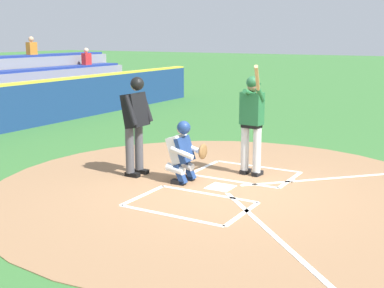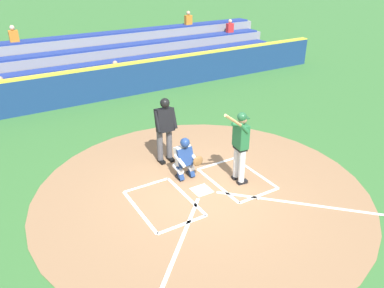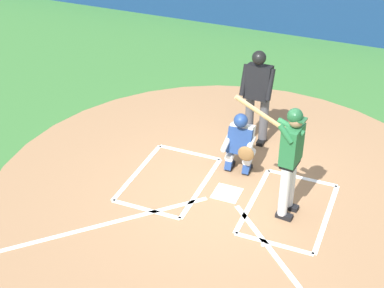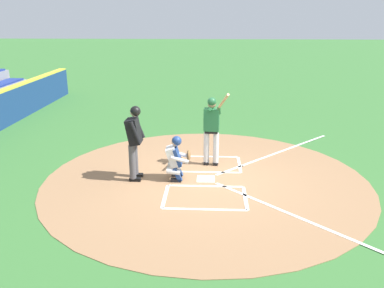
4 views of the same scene
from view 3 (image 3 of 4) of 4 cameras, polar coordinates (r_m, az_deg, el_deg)
The scene contains 8 objects.
ground_plane at distance 9.58m, azimuth 3.47°, elevation -4.94°, with size 120.00×120.00×0.00m, color #387033.
dirt_circle at distance 9.58m, azimuth 3.47°, elevation -4.91°, with size 8.00×8.00×0.01m, color #99704C.
home_plate_and_chalk at distance 8.92m, azimuth 1.56°, elevation -8.03°, with size 7.93×4.91×0.01m.
batter at distance 8.64m, azimuth 9.67°, elevation -1.09°, with size 0.99×0.64×2.13m.
catcher at distance 9.83m, azimuth 4.84°, elevation 0.23°, with size 0.59×0.60×1.13m.
plate_umpire at distance 10.45m, azimuth 6.52°, elevation 5.25°, with size 0.59×0.41×1.86m.
baseball at distance 8.62m, azimuth 7.07°, elevation -9.86°, with size 0.07×0.07×0.07m, color white.
backstop_wall at distance 15.81m, azimuth 12.92°, elevation 12.49°, with size 22.00×0.36×1.31m.
Camera 3 is at (-2.39, 7.26, 5.77)m, focal length 53.91 mm.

